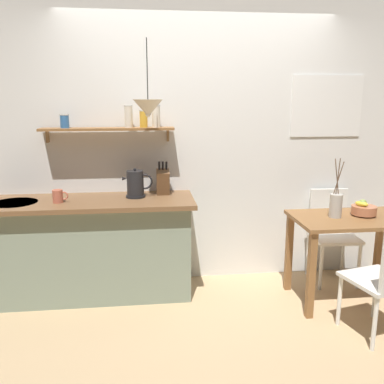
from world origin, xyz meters
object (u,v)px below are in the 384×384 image
Objects in this scene: dining_chair_far at (331,230)px; knife_block at (163,181)px; coffee_mug_by_sink at (58,196)px; pendant_lamp at (148,108)px; electric_kettle at (136,184)px; twig_vase at (336,205)px; fruit_bowl at (364,209)px; dining_table at (350,233)px.

dining_chair_far is 1.71m from knife_block.
pendant_lamp is at bearing -4.08° from coffee_mug_by_sink.
electric_kettle is 0.86× the size of knife_block.
twig_vase is (-0.19, -0.44, 0.37)m from dining_chair_far.
electric_kettle is (-1.95, 0.36, 0.19)m from fruit_bowl.
fruit_bowl is at bearing -5.31° from coffee_mug_by_sink.
fruit_bowl is at bearing 3.67° from twig_vase.
pendant_lamp is (0.12, -0.18, 0.66)m from electric_kettle.
pendant_lamp is (-0.12, -0.25, 0.66)m from knife_block.
fruit_bowl is 2.61m from coffee_mug_by_sink.
dining_table is 0.48m from dining_chair_far.
knife_block is (-1.58, 0.47, 0.39)m from dining_table.
coffee_mug_by_sink is at bearing -167.67° from knife_block.
dining_chair_far reaches higher than dining_table.
fruit_bowl is at bearing -10.55° from electric_kettle.
dining_chair_far is 3.32× the size of electric_kettle.
electric_kettle is at bearing 169.45° from fruit_bowl.
twig_vase reaches higher than electric_kettle.
twig_vase reaches higher than dining_chair_far.
pendant_lamp is at bearing -116.28° from knife_block.
knife_block is (0.24, 0.07, 0.00)m from electric_kettle.
twig_vase is (-0.26, -0.02, 0.05)m from fruit_bowl.
twig_vase is 1.73m from electric_kettle.
twig_vase is 0.82× the size of pendant_lamp.
knife_block is at bearing 16.60° from electric_kettle.
dining_table is 2.01m from pendant_lamp.
pendant_lamp reaches higher than electric_kettle.
dining_chair_far is 1.94m from electric_kettle.
knife_block is at bearing 165.66° from fruit_bowl.
electric_kettle is at bearing 124.39° from pendant_lamp.
dining_chair_far is 6.82× the size of coffee_mug_by_sink.
pendant_lamp is at bearing 172.48° from dining_table.
twig_vase is 1.63× the size of knife_block.
dining_table is 3.68× the size of electric_kettle.
pendant_lamp reaches higher than fruit_bowl.
twig_vase reaches higher than knife_block.
electric_kettle reaches higher than fruit_bowl.
fruit_bowl is at bearing -14.34° from knife_block.
dining_chair_far is 2.12m from pendant_lamp.
dining_table is at bearing -163.24° from fruit_bowl.
fruit_bowl is (0.07, -0.42, 0.32)m from dining_chair_far.
electric_kettle is at bearing 167.29° from twig_vase.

